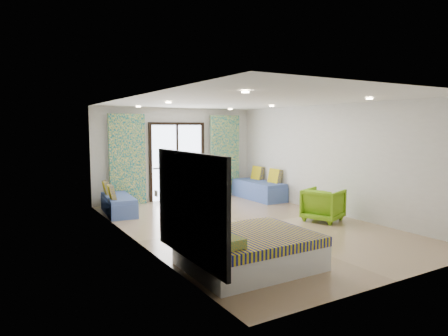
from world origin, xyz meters
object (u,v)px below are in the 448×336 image
daybed_left (118,204)px  armchair (323,203)px  bed (248,250)px  daybed_right (259,189)px  coffee_table (186,194)px

daybed_left → armchair: size_ratio=2.03×
bed → daybed_right: daybed_right is taller
bed → coffee_table: (1.17, 4.68, 0.09)m
coffee_table → daybed_right: bearing=1.0°
coffee_table → armchair: size_ratio=0.88×
daybed_right → armchair: size_ratio=2.33×
bed → daybed_right: (3.59, 4.72, 0.02)m
bed → armchair: bearing=27.5°
coffee_table → bed: bearing=-104.0°
daybed_right → coffee_table: bearing=-178.6°
bed → coffee_table: 4.82m
daybed_right → armchair: (-0.39, -3.05, 0.12)m
bed → coffee_table: coffee_table is taller
coffee_table → armchair: bearing=-56.0°
bed → daybed_right: bearing=52.7°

